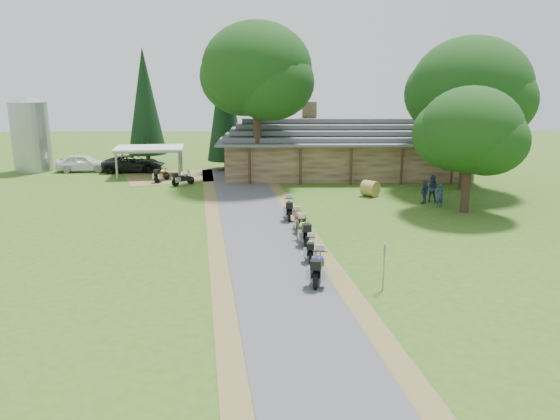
{
  "coord_description": "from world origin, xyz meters",
  "views": [
    {
      "loc": [
        -0.06,
        -22.91,
        8.63
      ],
      "look_at": [
        0.24,
        4.94,
        1.6
      ],
      "focal_mm": 35.0,
      "sensor_mm": 36.0,
      "label": 1
    }
  ],
  "objects_px": {
    "motorcycle_carport_b": "(183,178)",
    "motorcycle_row_b": "(310,247)",
    "motorcycle_row_a": "(318,266)",
    "carport": "(150,161)",
    "car_white_sedan": "(83,160)",
    "motorcycle_row_e": "(289,208)",
    "lodge": "(344,146)",
    "car_dark_suv": "(133,159)",
    "motorcycle_row_d": "(299,220)",
    "motorcycle_carport_a": "(162,174)",
    "hay_bale": "(370,188)",
    "silo": "(31,134)",
    "motorcycle_row_c": "(304,230)"
  },
  "relations": [
    {
      "from": "lodge",
      "to": "motorcycle_row_b",
      "type": "distance_m",
      "value": 22.76
    },
    {
      "from": "motorcycle_row_a",
      "to": "motorcycle_carport_a",
      "type": "relative_size",
      "value": 1.16
    },
    {
      "from": "motorcycle_row_b",
      "to": "motorcycle_carport_b",
      "type": "height_order",
      "value": "motorcycle_carport_b"
    },
    {
      "from": "motorcycle_row_a",
      "to": "carport",
      "type": "bearing_deg",
      "value": 38.02
    },
    {
      "from": "motorcycle_carport_a",
      "to": "hay_bale",
      "type": "bearing_deg",
      "value": -87.08
    },
    {
      "from": "motorcycle_row_b",
      "to": "car_dark_suv",
      "type": "bearing_deg",
      "value": 35.06
    },
    {
      "from": "carport",
      "to": "car_dark_suv",
      "type": "relative_size",
      "value": 0.99
    },
    {
      "from": "motorcycle_row_c",
      "to": "motorcycle_row_e",
      "type": "distance_m",
      "value": 4.9
    },
    {
      "from": "silo",
      "to": "hay_bale",
      "type": "distance_m",
      "value": 30.71
    },
    {
      "from": "carport",
      "to": "car_white_sedan",
      "type": "relative_size",
      "value": 0.96
    },
    {
      "from": "car_dark_suv",
      "to": "lodge",
      "type": "bearing_deg",
      "value": -100.05
    },
    {
      "from": "lodge",
      "to": "car_dark_suv",
      "type": "distance_m",
      "value": 18.82
    },
    {
      "from": "car_dark_suv",
      "to": "car_white_sedan",
      "type": "bearing_deg",
      "value": 82.13
    },
    {
      "from": "motorcycle_row_e",
      "to": "car_white_sedan",
      "type": "bearing_deg",
      "value": 48.18
    },
    {
      "from": "motorcycle_carport_a",
      "to": "motorcycle_carport_b",
      "type": "distance_m",
      "value": 2.56
    },
    {
      "from": "car_white_sedan",
      "to": "motorcycle_row_d",
      "type": "height_order",
      "value": "car_white_sedan"
    },
    {
      "from": "carport",
      "to": "car_dark_suv",
      "type": "distance_m",
      "value": 2.73
    },
    {
      "from": "motorcycle_row_a",
      "to": "motorcycle_carport_b",
      "type": "distance_m",
      "value": 22.46
    },
    {
      "from": "motorcycle_row_c",
      "to": "hay_bale",
      "type": "xyz_separation_m",
      "value": [
        5.36,
        10.99,
        -0.13
      ]
    },
    {
      "from": "car_white_sedan",
      "to": "hay_bale",
      "type": "bearing_deg",
      "value": -116.96
    },
    {
      "from": "car_white_sedan",
      "to": "motorcycle_row_d",
      "type": "xyz_separation_m",
      "value": [
        18.52,
        -19.11,
        -0.37
      ]
    },
    {
      "from": "car_white_sedan",
      "to": "motorcycle_row_e",
      "type": "bearing_deg",
      "value": -136.06
    },
    {
      "from": "car_white_sedan",
      "to": "motorcycle_carport_b",
      "type": "height_order",
      "value": "car_white_sedan"
    },
    {
      "from": "motorcycle_carport_b",
      "to": "hay_bale",
      "type": "bearing_deg",
      "value": -56.13
    },
    {
      "from": "car_dark_suv",
      "to": "motorcycle_row_a",
      "type": "distance_m",
      "value": 30.39
    },
    {
      "from": "motorcycle_row_c",
      "to": "motorcycle_carport_a",
      "type": "xyz_separation_m",
      "value": [
        -10.7,
        16.64,
        -0.08
      ]
    },
    {
      "from": "motorcycle_row_b",
      "to": "motorcycle_carport_b",
      "type": "xyz_separation_m",
      "value": [
        -8.89,
        17.61,
        0.04
      ]
    },
    {
      "from": "carport",
      "to": "motorcycle_carport_a",
      "type": "height_order",
      "value": "carport"
    },
    {
      "from": "lodge",
      "to": "car_dark_suv",
      "type": "height_order",
      "value": "lodge"
    },
    {
      "from": "motorcycle_row_b",
      "to": "motorcycle_row_d",
      "type": "relative_size",
      "value": 0.92
    },
    {
      "from": "car_white_sedan",
      "to": "motorcycle_row_c",
      "type": "bearing_deg",
      "value": -142.46
    },
    {
      "from": "lodge",
      "to": "motorcycle_row_d",
      "type": "relative_size",
      "value": 11.9
    },
    {
      "from": "motorcycle_row_c",
      "to": "motorcycle_carport_a",
      "type": "distance_m",
      "value": 19.79
    },
    {
      "from": "carport",
      "to": "motorcycle_row_c",
      "type": "xyz_separation_m",
      "value": [
        12.19,
        -19.31,
        -0.54
      ]
    },
    {
      "from": "carport",
      "to": "car_white_sedan",
      "type": "distance_m",
      "value": 6.78
    },
    {
      "from": "lodge",
      "to": "motorcycle_carport_a",
      "type": "bearing_deg",
      "value": -168.71
    },
    {
      "from": "motorcycle_row_e",
      "to": "motorcycle_carport_b",
      "type": "height_order",
      "value": "motorcycle_row_e"
    },
    {
      "from": "car_dark_suv",
      "to": "silo",
      "type": "bearing_deg",
      "value": 80.71
    },
    {
      "from": "motorcycle_carport_a",
      "to": "hay_bale",
      "type": "distance_m",
      "value": 17.03
    },
    {
      "from": "carport",
      "to": "motorcycle_carport_a",
      "type": "distance_m",
      "value": 3.12
    },
    {
      "from": "car_white_sedan",
      "to": "motorcycle_row_b",
      "type": "distance_m",
      "value": 30.47
    },
    {
      "from": "motorcycle_row_e",
      "to": "hay_bale",
      "type": "height_order",
      "value": "motorcycle_row_e"
    },
    {
      "from": "car_dark_suv",
      "to": "motorcycle_row_d",
      "type": "distance_m",
      "value": 23.57
    },
    {
      "from": "motorcycle_row_b",
      "to": "motorcycle_row_d",
      "type": "xyz_separation_m",
      "value": [
        -0.32,
        4.83,
        0.05
      ]
    },
    {
      "from": "motorcycle_carport_b",
      "to": "motorcycle_row_b",
      "type": "bearing_deg",
      "value": -103.26
    },
    {
      "from": "motorcycle_row_d",
      "to": "motorcycle_row_e",
      "type": "relative_size",
      "value": 0.91
    },
    {
      "from": "lodge",
      "to": "car_dark_suv",
      "type": "xyz_separation_m",
      "value": [
        -18.72,
        1.5,
        -1.35
      ]
    },
    {
      "from": "lodge",
      "to": "motorcycle_carport_b",
      "type": "bearing_deg",
      "value": -160.68
    },
    {
      "from": "silo",
      "to": "motorcycle_row_e",
      "type": "distance_m",
      "value": 28.39
    },
    {
      "from": "motorcycle_carport_a",
      "to": "motorcycle_carport_b",
      "type": "height_order",
      "value": "motorcycle_carport_a"
    }
  ]
}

